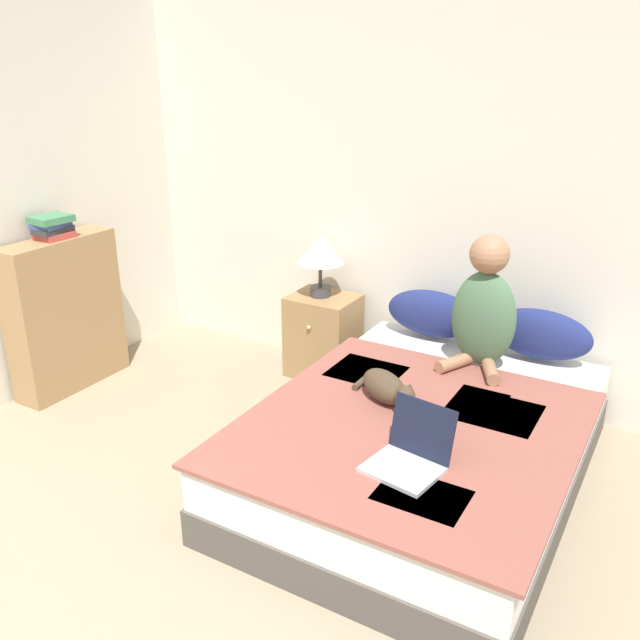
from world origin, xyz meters
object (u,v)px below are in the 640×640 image
person_sitting (484,309)px  cat_tabby (387,387)px  pillow_far (540,334)px  nightstand (323,335)px  bed (423,445)px  book_stack_top (52,227)px  table_lamp (320,252)px  pillow_near (432,314)px  laptop_open (410,455)px  bookshelf (65,314)px

person_sitting → cat_tabby: size_ratio=1.91×
pillow_far → nightstand: size_ratio=1.04×
bed → book_stack_top: book_stack_top is taller
table_lamp → bed: bearing=-37.5°
pillow_near → book_stack_top: bearing=-153.7°
cat_tabby → nightstand: size_ratio=0.70×
pillow_near → person_sitting: bearing=-33.3°
laptop_open → book_stack_top: size_ratio=1.48×
pillow_near → bed: bearing=-69.9°
person_sitting → laptop_open: (0.06, -1.13, -0.27)m
pillow_near → cat_tabby: 0.93m
person_sitting → nightstand: person_sitting is taller
cat_tabby → book_stack_top: book_stack_top is taller
table_lamp → bookshelf: bookshelf is taller
bed → table_lamp: bearing=142.5°
pillow_far → pillow_near: bearing=180.0°
pillow_far → person_sitting: person_sitting is taller
pillow_far → nightstand: pillow_far is taller
pillow_far → book_stack_top: bearing=-159.4°
bed → nightstand: 1.35m
bookshelf → pillow_near: bearing=26.2°
person_sitting → bookshelf: person_sitting is taller
pillow_near → person_sitting: (0.39, -0.26, 0.18)m
cat_tabby → bed: bearing=40.5°
bed → cat_tabby: (-0.20, -0.04, 0.29)m
laptop_open → cat_tabby: bearing=134.1°
pillow_near → bookshelf: size_ratio=0.59×
pillow_far → table_lamp: (-1.40, -0.06, 0.29)m
pillow_near → book_stack_top: (-2.07, -1.02, 0.50)m
laptop_open → bookshelf: 2.55m
bookshelf → laptop_open: bearing=-8.3°
pillow_far → table_lamp: 1.44m
pillow_near → laptop_open: pillow_near is taller
nightstand → book_stack_top: book_stack_top is taller
pillow_near → pillow_far: 0.65m
nightstand → bookshelf: size_ratio=0.56×
pillow_far → book_stack_top: book_stack_top is taller
bed → cat_tabby: size_ratio=5.19×
cat_tabby → bookshelf: size_ratio=0.39×
bed → table_lamp: (-1.08, 0.83, 0.65)m
book_stack_top → person_sitting: bearing=17.4°
laptop_open → table_lamp: (-1.21, 1.33, 0.38)m
bed → nightstand: (-1.06, 0.83, 0.07)m
laptop_open → table_lamp: 1.84m
pillow_near → laptop_open: (0.45, -1.39, -0.09)m
pillow_far → table_lamp: table_lamp is taller
person_sitting → nightstand: (-1.12, 0.20, -0.46)m
bookshelf → pillow_far: bearing=20.6°
pillow_far → bookshelf: (-2.72, -1.02, -0.06)m
person_sitting → bookshelf: size_ratio=0.75×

